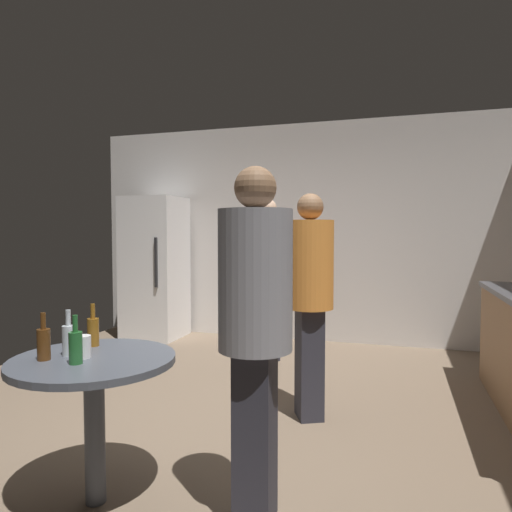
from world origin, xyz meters
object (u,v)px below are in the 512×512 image
Objects in this scene: beer_bottle_brown at (44,343)px; refrigerator at (155,267)px; person_in_maroon_shirt at (267,267)px; beer_bottle_clear at (69,339)px; foreground_table at (94,378)px; person_in_orange_shirt at (310,288)px; beer_bottle_green at (76,346)px; plastic_cup_white at (83,347)px; beer_bottle_amber at (93,331)px; person_in_gray_shirt at (255,317)px.

refrigerator is at bearing 111.48° from beer_bottle_brown.
beer_bottle_brown is at bearing 17.90° from person_in_maroon_shirt.
foreground_table is at bearing 4.07° from beer_bottle_clear.
foreground_table is at bearing 33.45° from person_in_orange_shirt.
beer_bottle_brown is at bearing -68.52° from refrigerator.
beer_bottle_green is at bearing 21.74° from person_in_maroon_shirt.
beer_bottle_green is at bearing -65.90° from refrigerator.
beer_bottle_brown is 1.00× the size of beer_bottle_clear.
refrigerator is 2.25× the size of foreground_table.
beer_bottle_clear reaches higher than plastic_cup_white.
beer_bottle_clear is 0.10m from plastic_cup_white.
beer_bottle_green is (-0.01, -0.12, 0.19)m from foreground_table.
person_in_maroon_shirt reaches higher than plastic_cup_white.
beer_bottle_brown and beer_bottle_clear have the same top height.
person_in_orange_shirt is (2.38, -1.99, 0.05)m from refrigerator.
person_in_orange_shirt is (0.97, 1.17, 0.13)m from beer_bottle_amber.
person_in_orange_shirt reaches higher than plastic_cup_white.
refrigerator is 1.09× the size of person_in_gray_shirt.
beer_bottle_clear is (-0.13, 0.11, 0.00)m from beer_bottle_green.
person_in_maroon_shirt is (-0.68, 2.61, 0.03)m from person_in_gray_shirt.
foreground_table is 3.48× the size of beer_bottle_amber.
beer_bottle_brown is at bearing 29.96° from person_in_orange_shirt.
beer_bottle_brown is (-0.05, -0.30, 0.00)m from beer_bottle_amber.
beer_bottle_amber is 0.14× the size of person_in_maroon_shirt.
refrigerator is 3.64m from beer_bottle_clear.
person_in_gray_shirt is at bearing 39.13° from person_in_maroon_shirt.
beer_bottle_amber is (-0.14, 0.19, 0.19)m from foreground_table.
plastic_cup_white is at bearing 4.13° from person_in_gray_shirt.
person_in_maroon_shirt is (1.69, -0.65, 0.09)m from refrigerator.
beer_bottle_brown is 0.19m from beer_bottle_green.
refrigerator is at bearing 114.20° from plastic_cup_white.
refrigerator reaches higher than person_in_orange_shirt.
plastic_cup_white is at bearing 20.93° from person_in_maroon_shirt.
beer_bottle_brown is 0.14× the size of person_in_maroon_shirt.
beer_bottle_amber is at bearing -9.70° from person_in_gray_shirt.
person_in_orange_shirt is (1.02, 1.47, 0.13)m from beer_bottle_brown.
person_in_orange_shirt reaches higher than foreground_table.
person_in_gray_shirt is (0.95, 0.10, 0.14)m from beer_bottle_clear.
beer_bottle_green is at bearing -2.32° from beer_bottle_brown.
beer_bottle_green is (0.14, -0.31, 0.00)m from beer_bottle_amber.
foreground_table is 3.48× the size of beer_bottle_brown.
plastic_cup_white is at bearing -65.13° from beer_bottle_amber.
person_in_gray_shirt is (0.82, 0.21, 0.14)m from beer_bottle_green.
person_in_maroon_shirt reaches higher than beer_bottle_clear.
beer_bottle_clear is at bearing 139.70° from beer_bottle_green.
person_in_orange_shirt is at bearing 60.57° from beer_bottle_green.
person_in_gray_shirt is at bearing 6.06° from foreground_table.
beer_bottle_green and beer_bottle_clear have the same top height.
refrigerator is at bearing -65.03° from person_in_orange_shirt.
person_in_orange_shirt is at bearing 55.17° from beer_bottle_brown.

